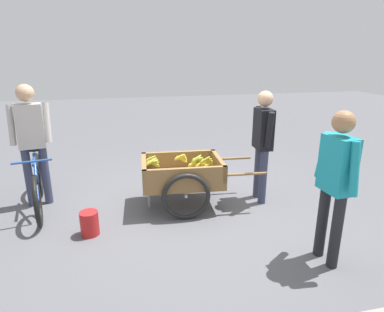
{
  "coord_description": "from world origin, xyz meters",
  "views": [
    {
      "loc": [
        1.03,
        4.14,
        2.11
      ],
      "look_at": [
        0.08,
        -0.05,
        0.75
      ],
      "focal_mm": 31.01,
      "sensor_mm": 36.0,
      "label": 1
    }
  ],
  "objects_px": {
    "plastic_bucket": "(90,223)",
    "bystander_person": "(336,176)",
    "vendor_person": "(263,137)",
    "cyclist_person": "(31,135)",
    "fruit_cart": "(183,176)",
    "bicycle": "(38,185)"
  },
  "relations": [
    {
      "from": "fruit_cart",
      "to": "bystander_person",
      "type": "distance_m",
      "value": 2.1
    },
    {
      "from": "vendor_person",
      "to": "bystander_person",
      "type": "xyz_separation_m",
      "value": [
        -0.07,
        1.55,
        -0.01
      ]
    },
    {
      "from": "vendor_person",
      "to": "fruit_cart",
      "type": "bearing_deg",
      "value": -4.24
    },
    {
      "from": "fruit_cart",
      "to": "bicycle",
      "type": "relative_size",
      "value": 1.03
    },
    {
      "from": "fruit_cart",
      "to": "bystander_person",
      "type": "height_order",
      "value": "bystander_person"
    },
    {
      "from": "fruit_cart",
      "to": "cyclist_person",
      "type": "xyz_separation_m",
      "value": [
        2.0,
        -0.48,
        0.59
      ]
    },
    {
      "from": "cyclist_person",
      "to": "bicycle",
      "type": "bearing_deg",
      "value": 100.23
    },
    {
      "from": "vendor_person",
      "to": "cyclist_person",
      "type": "xyz_separation_m",
      "value": [
        3.14,
        -0.56,
        0.07
      ]
    },
    {
      "from": "plastic_bucket",
      "to": "vendor_person",
      "type": "bearing_deg",
      "value": -168.85
    },
    {
      "from": "plastic_bucket",
      "to": "bystander_person",
      "type": "distance_m",
      "value": 2.8
    },
    {
      "from": "plastic_bucket",
      "to": "bystander_person",
      "type": "xyz_separation_m",
      "value": [
        -2.45,
        1.08,
        0.8
      ]
    },
    {
      "from": "cyclist_person",
      "to": "vendor_person",
      "type": "bearing_deg",
      "value": 169.83
    },
    {
      "from": "fruit_cart",
      "to": "plastic_bucket",
      "type": "xyz_separation_m",
      "value": [
        1.25,
        0.55,
        -0.29
      ]
    },
    {
      "from": "fruit_cart",
      "to": "cyclist_person",
      "type": "bearing_deg",
      "value": -13.46
    },
    {
      "from": "fruit_cart",
      "to": "vendor_person",
      "type": "distance_m",
      "value": 1.25
    },
    {
      "from": "plastic_bucket",
      "to": "bystander_person",
      "type": "bearing_deg",
      "value": 156.16
    },
    {
      "from": "vendor_person",
      "to": "cyclist_person",
      "type": "distance_m",
      "value": 3.19
    },
    {
      "from": "vendor_person",
      "to": "bicycle",
      "type": "distance_m",
      "value": 3.2
    },
    {
      "from": "bystander_person",
      "to": "cyclist_person",
      "type": "bearing_deg",
      "value": -33.46
    },
    {
      "from": "bicycle",
      "to": "vendor_person",
      "type": "bearing_deg",
      "value": 172.43
    },
    {
      "from": "plastic_bucket",
      "to": "bystander_person",
      "type": "height_order",
      "value": "bystander_person"
    },
    {
      "from": "vendor_person",
      "to": "plastic_bucket",
      "type": "relative_size",
      "value": 5.42
    }
  ]
}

